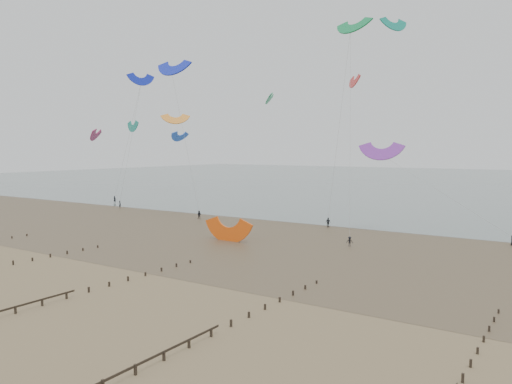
# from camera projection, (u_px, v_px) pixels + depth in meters

# --- Properties ---
(ground) EXTENTS (500.00, 500.00, 0.00)m
(ground) POSITION_uv_depth(u_px,v_px,m) (94.00, 279.00, 56.31)
(ground) COLOR brown
(ground) RESTS_ON ground
(sea_and_shore) EXTENTS (500.00, 665.00, 0.03)m
(sea_and_shore) POSITION_uv_depth(u_px,v_px,m) (239.00, 233.00, 87.20)
(sea_and_shore) COLOR #475654
(sea_and_shore) RESTS_ON ground
(kitesurfer_lead) EXTENTS (0.77, 0.62, 1.82)m
(kitesurfer_lead) POSITION_uv_depth(u_px,v_px,m) (120.00, 204.00, 123.65)
(kitesurfer_lead) COLOR black
(kitesurfer_lead) RESTS_ON ground
(kitesurfers) EXTENTS (114.66, 26.53, 1.90)m
(kitesurfers) POSITION_uv_depth(u_px,v_px,m) (385.00, 227.00, 88.29)
(kitesurfers) COLOR black
(kitesurfers) RESTS_ON ground
(grounded_kite) EXTENTS (7.71, 6.05, 4.20)m
(grounded_kite) POSITION_uv_depth(u_px,v_px,m) (228.00, 241.00, 79.42)
(grounded_kite) COLOR #FF5910
(grounded_kite) RESTS_ON ground
(kites_airborne) EXTENTS (240.88, 97.85, 38.67)m
(kites_airborne) POSITION_uv_depth(u_px,v_px,m) (330.00, 117.00, 132.48)
(kites_airborne) COLOR #118773
(kites_airborne) RESTS_ON ground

